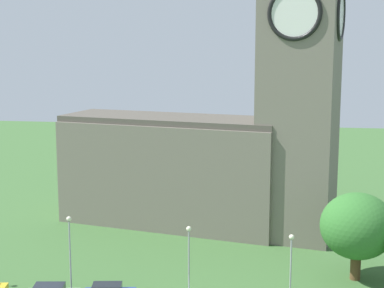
{
  "coord_description": "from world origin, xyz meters",
  "views": [
    {
      "loc": [
        7.5,
        -45.45,
        21.77
      ],
      "look_at": [
        -0.81,
        9.59,
        12.45
      ],
      "focal_mm": 55.83,
      "sensor_mm": 36.0,
      "label": 1
    }
  ],
  "objects_px": {
    "streetlamp_east_mid": "(291,257)",
    "tree_riverside_west": "(357,226)",
    "streetlamp_west_mid": "(70,243)",
    "streetlamp_central": "(189,251)",
    "church": "(224,132)"
  },
  "relations": [
    {
      "from": "streetlamp_east_mid",
      "to": "tree_riverside_west",
      "type": "distance_m",
      "value": 9.07
    },
    {
      "from": "streetlamp_west_mid",
      "to": "streetlamp_central",
      "type": "relative_size",
      "value": 1.06
    },
    {
      "from": "streetlamp_west_mid",
      "to": "tree_riverside_west",
      "type": "xyz_separation_m",
      "value": [
        25.12,
        7.34,
        0.41
      ]
    },
    {
      "from": "church",
      "to": "tree_riverside_west",
      "type": "height_order",
      "value": "church"
    },
    {
      "from": "church",
      "to": "streetlamp_central",
      "type": "bearing_deg",
      "value": -92.35
    },
    {
      "from": "streetlamp_east_mid",
      "to": "streetlamp_central",
      "type": "bearing_deg",
      "value": -176.07
    },
    {
      "from": "church",
      "to": "streetlamp_east_mid",
      "type": "relative_size",
      "value": 5.81
    },
    {
      "from": "church",
      "to": "streetlamp_west_mid",
      "type": "bearing_deg",
      "value": -118.05
    },
    {
      "from": "church",
      "to": "streetlamp_central",
      "type": "height_order",
      "value": "church"
    },
    {
      "from": "streetlamp_west_mid",
      "to": "streetlamp_central",
      "type": "height_order",
      "value": "streetlamp_west_mid"
    },
    {
      "from": "streetlamp_central",
      "to": "tree_riverside_west",
      "type": "relative_size",
      "value": 0.81
    },
    {
      "from": "streetlamp_central",
      "to": "tree_riverside_west",
      "type": "height_order",
      "value": "tree_riverside_west"
    },
    {
      "from": "streetlamp_central",
      "to": "tree_riverside_west",
      "type": "bearing_deg",
      "value": 26.21
    },
    {
      "from": "streetlamp_west_mid",
      "to": "tree_riverside_west",
      "type": "distance_m",
      "value": 26.18
    },
    {
      "from": "church",
      "to": "streetlamp_west_mid",
      "type": "xyz_separation_m",
      "value": [
        -11.33,
        -21.26,
        -6.95
      ]
    }
  ]
}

